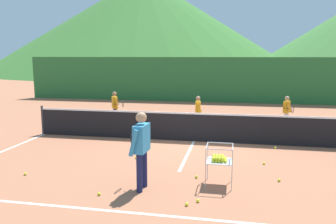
% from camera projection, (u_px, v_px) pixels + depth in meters
% --- Properties ---
extents(ground_plane, '(120.00, 120.00, 0.00)m').
position_uv_depth(ground_plane, '(194.00, 141.00, 11.50)').
color(ground_plane, '#A86647').
extents(line_baseline_near, '(11.00, 0.08, 0.01)m').
position_uv_depth(line_baseline_near, '(158.00, 215.00, 6.18)').
color(line_baseline_near, white).
rests_on(line_baseline_near, ground).
extents(line_baseline_far, '(11.00, 0.08, 0.01)m').
position_uv_depth(line_baseline_far, '(207.00, 114.00, 16.96)').
color(line_baseline_far, white).
rests_on(line_baseline_far, ground).
extents(line_sideline_west, '(0.08, 11.14, 0.01)m').
position_uv_depth(line_sideline_west, '(45.00, 134.00, 12.54)').
color(line_sideline_west, white).
rests_on(line_sideline_west, ground).
extents(line_service_center, '(0.08, 6.22, 0.01)m').
position_uv_depth(line_service_center, '(194.00, 141.00, 11.50)').
color(line_service_center, white).
rests_on(line_service_center, ground).
extents(tennis_net, '(11.17, 0.08, 1.05)m').
position_uv_depth(tennis_net, '(194.00, 127.00, 11.42)').
color(tennis_net, '#333338').
rests_on(tennis_net, ground).
extents(instructor, '(0.43, 0.79, 1.69)m').
position_uv_depth(instructor, '(141.00, 143.00, 7.23)').
color(instructor, '#191E4C').
rests_on(instructor, ground).
extents(student_0, '(0.63, 0.56, 1.36)m').
position_uv_depth(student_0, '(115.00, 105.00, 14.29)').
color(student_0, navy).
rests_on(student_0, ground).
extents(student_1, '(0.23, 0.52, 1.31)m').
position_uv_depth(student_1, '(198.00, 109.00, 13.25)').
color(student_1, navy).
rests_on(student_1, ground).
extents(student_2, '(0.41, 0.70, 1.28)m').
position_uv_depth(student_2, '(287.00, 109.00, 13.41)').
color(student_2, silver).
rests_on(student_2, ground).
extents(ball_cart, '(0.58, 0.58, 0.90)m').
position_uv_depth(ball_cart, '(219.00, 159.00, 7.55)').
color(ball_cart, '#B7B7BC').
rests_on(ball_cart, ground).
extents(tennis_ball_0, '(0.07, 0.07, 0.07)m').
position_uv_depth(tennis_ball_0, '(136.00, 158.00, 9.55)').
color(tennis_ball_0, yellow).
rests_on(tennis_ball_0, ground).
extents(tennis_ball_1, '(0.07, 0.07, 0.07)m').
position_uv_depth(tennis_ball_1, '(264.00, 163.00, 9.04)').
color(tennis_ball_1, yellow).
rests_on(tennis_ball_1, ground).
extents(tennis_ball_2, '(0.07, 0.07, 0.07)m').
position_uv_depth(tennis_ball_2, '(279.00, 180.00, 7.82)').
color(tennis_ball_2, yellow).
rests_on(tennis_ball_2, ground).
extents(tennis_ball_3, '(0.07, 0.07, 0.07)m').
position_uv_depth(tennis_ball_3, '(198.00, 201.00, 6.72)').
color(tennis_ball_3, yellow).
rests_on(tennis_ball_3, ground).
extents(tennis_ball_4, '(0.07, 0.07, 0.07)m').
position_uv_depth(tennis_ball_4, '(275.00, 148.00, 10.56)').
color(tennis_ball_4, yellow).
rests_on(tennis_ball_4, ground).
extents(tennis_ball_7, '(0.07, 0.07, 0.07)m').
position_uv_depth(tennis_ball_7, '(187.00, 204.00, 6.56)').
color(tennis_ball_7, yellow).
rests_on(tennis_ball_7, ground).
extents(tennis_ball_8, '(0.07, 0.07, 0.07)m').
position_uv_depth(tennis_ball_8, '(196.00, 177.00, 8.04)').
color(tennis_ball_8, yellow).
rests_on(tennis_ball_8, ground).
extents(tennis_ball_9, '(0.07, 0.07, 0.07)m').
position_uv_depth(tennis_ball_9, '(99.00, 194.00, 7.05)').
color(tennis_ball_9, yellow).
rests_on(tennis_ball_9, ground).
extents(tennis_ball_10, '(0.07, 0.07, 0.07)m').
position_uv_depth(tennis_ball_10, '(25.00, 174.00, 8.24)').
color(tennis_ball_10, yellow).
rests_on(tennis_ball_10, ground).
extents(windscreen_fence, '(24.21, 0.08, 2.75)m').
position_uv_depth(windscreen_fence, '(213.00, 80.00, 20.90)').
color(windscreen_fence, '#286B33').
rests_on(windscreen_fence, ground).
extents(hill_1, '(54.81, 54.81, 16.83)m').
position_uv_depth(hill_1, '(144.00, 24.00, 61.74)').
color(hill_1, '#38702D').
rests_on(hill_1, ground).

